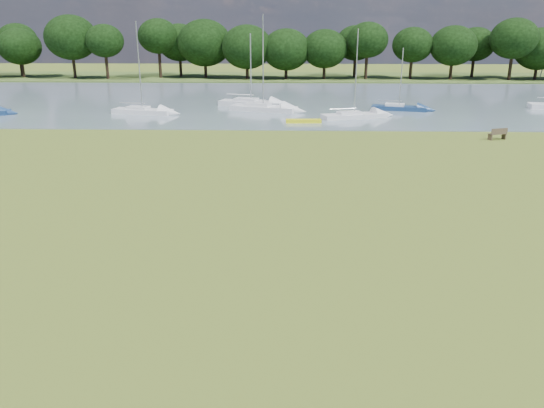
{
  "coord_description": "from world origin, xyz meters",
  "views": [
    {
      "loc": [
        -1.21,
        -21.86,
        8.1
      ],
      "look_at": [
        -1.83,
        -2.0,
        1.51
      ],
      "focal_mm": 35.0,
      "sensor_mm": 36.0,
      "label": 1
    }
  ],
  "objects_px": {
    "kayak": "(304,121)",
    "sailboat_2": "(353,114)",
    "sailboat_1": "(142,109)",
    "sailboat_7": "(263,106)",
    "sailboat_4": "(250,101)",
    "riverbank_bench": "(498,134)",
    "sailboat_8": "(398,106)"
  },
  "relations": [
    {
      "from": "sailboat_8",
      "to": "sailboat_1",
      "type": "bearing_deg",
      "value": -158.36
    },
    {
      "from": "kayak",
      "to": "sailboat_1",
      "type": "xyz_separation_m",
      "value": [
        -15.92,
        4.82,
        0.28
      ]
    },
    {
      "from": "riverbank_bench",
      "to": "sailboat_4",
      "type": "xyz_separation_m",
      "value": [
        -20.2,
        17.64,
        0.08
      ]
    },
    {
      "from": "kayak",
      "to": "sailboat_8",
      "type": "bearing_deg",
      "value": 36.1
    },
    {
      "from": "sailboat_1",
      "to": "sailboat_4",
      "type": "bearing_deg",
      "value": 42.15
    },
    {
      "from": "riverbank_bench",
      "to": "sailboat_8",
      "type": "xyz_separation_m",
      "value": [
        -4.67,
        14.95,
        -0.01
      ]
    },
    {
      "from": "kayak",
      "to": "sailboat_4",
      "type": "xyz_separation_m",
      "value": [
        -5.53,
        10.7,
        0.33
      ]
    },
    {
      "from": "sailboat_4",
      "to": "sailboat_7",
      "type": "xyz_separation_m",
      "value": [
        1.51,
        -3.63,
        -0.01
      ]
    },
    {
      "from": "kayak",
      "to": "sailboat_2",
      "type": "height_order",
      "value": "sailboat_2"
    },
    {
      "from": "sailboat_2",
      "to": "sailboat_8",
      "type": "distance_m",
      "value": 7.47
    },
    {
      "from": "sailboat_4",
      "to": "sailboat_8",
      "type": "distance_m",
      "value": 15.76
    },
    {
      "from": "sailboat_7",
      "to": "riverbank_bench",
      "type": "bearing_deg",
      "value": -17.99
    },
    {
      "from": "riverbank_bench",
      "to": "sailboat_1",
      "type": "height_order",
      "value": "sailboat_1"
    },
    {
      "from": "sailboat_2",
      "to": "sailboat_7",
      "type": "xyz_separation_m",
      "value": [
        -8.78,
        4.39,
        0.09
      ]
    },
    {
      "from": "riverbank_bench",
      "to": "sailboat_7",
      "type": "bearing_deg",
      "value": 123.82
    },
    {
      "from": "sailboat_1",
      "to": "sailboat_7",
      "type": "distance_m",
      "value": 12.11
    },
    {
      "from": "riverbank_bench",
      "to": "kayak",
      "type": "distance_m",
      "value": 16.23
    },
    {
      "from": "riverbank_bench",
      "to": "sailboat_2",
      "type": "relative_size",
      "value": 0.19
    },
    {
      "from": "kayak",
      "to": "sailboat_2",
      "type": "bearing_deg",
      "value": 26.82
    },
    {
      "from": "sailboat_2",
      "to": "sailboat_4",
      "type": "bearing_deg",
      "value": 123.8
    },
    {
      "from": "kayak",
      "to": "sailboat_7",
      "type": "height_order",
      "value": "sailboat_7"
    },
    {
      "from": "sailboat_1",
      "to": "sailboat_4",
      "type": "relative_size",
      "value": 1.15
    },
    {
      "from": "sailboat_7",
      "to": "sailboat_4",
      "type": "bearing_deg",
      "value": 131.45
    },
    {
      "from": "sailboat_2",
      "to": "sailboat_7",
      "type": "distance_m",
      "value": 9.82
    },
    {
      "from": "kayak",
      "to": "sailboat_1",
      "type": "distance_m",
      "value": 16.64
    },
    {
      "from": "sailboat_1",
      "to": "sailboat_2",
      "type": "height_order",
      "value": "sailboat_1"
    },
    {
      "from": "riverbank_bench",
      "to": "sailboat_8",
      "type": "distance_m",
      "value": 15.66
    },
    {
      "from": "riverbank_bench",
      "to": "sailboat_7",
      "type": "height_order",
      "value": "sailboat_7"
    },
    {
      "from": "sailboat_1",
      "to": "sailboat_8",
      "type": "height_order",
      "value": "sailboat_1"
    },
    {
      "from": "sailboat_4",
      "to": "sailboat_7",
      "type": "distance_m",
      "value": 3.93
    },
    {
      "from": "riverbank_bench",
      "to": "sailboat_1",
      "type": "bearing_deg",
      "value": 139.65
    },
    {
      "from": "riverbank_bench",
      "to": "sailboat_7",
      "type": "relative_size",
      "value": 0.16
    }
  ]
}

